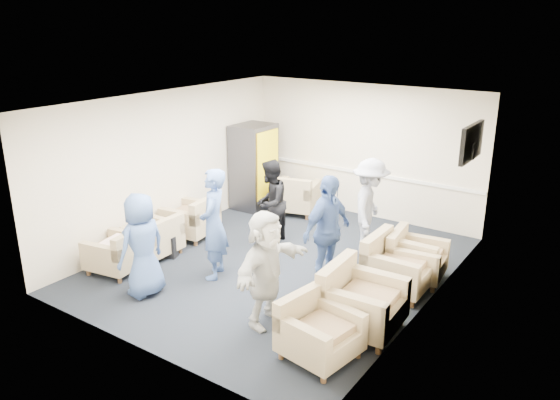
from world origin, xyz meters
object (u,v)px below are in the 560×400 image
Objects in this scene: armchair_corner at (295,197)px; person_back_right at (370,208)px; armchair_right_near at (317,333)px; person_front_left at (142,245)px; person_mid_left at (214,224)px; armchair_right_midfar at (395,268)px; armchair_right_midnear at (359,303)px; person_back_left at (270,203)px; armchair_right_far at (414,259)px; armchair_left_near at (119,254)px; vending_machine at (254,167)px; armchair_left_mid at (156,239)px; person_mid_right at (327,231)px; person_front_right at (266,268)px; armchair_left_far at (193,220)px.

person_back_right reaches higher than armchair_corner.
person_front_left reaches higher than armchair_right_near.
armchair_right_midfar is at bearing 88.82° from person_mid_left.
armchair_right_midfar is (-0.05, 1.30, -0.02)m from armchair_right_midnear.
person_back_right is (1.65, 0.59, 0.07)m from person_back_left.
armchair_right_far is 0.58× the size of person_back_left.
armchair_corner is 0.63× the size of person_back_right.
armchair_right_midfar is at bearing 107.17° from armchair_left_near.
armchair_right_midnear is at bearing 41.28° from person_back_left.
vending_machine is (-4.03, 1.86, 0.55)m from armchair_right_midfar.
person_back_right is (2.99, 2.91, 0.54)m from armchair_left_near.
vending_machine reaches higher than person_front_left.
armchair_corner is 1.77m from person_back_left.
armchair_right_midnear is at bearing 171.68° from armchair_right_far.
armchair_left_mid is 3.08m from person_mid_right.
person_back_left reaches higher than armchair_corner.
person_back_left reaches higher than person_front_left.
armchair_right_far is 3.17m from person_mid_left.
person_mid_left is 1.13× the size of person_back_left.
person_front_right is (1.95, 0.37, 0.01)m from person_front_left.
armchair_left_near is 4.04m from armchair_corner.
person_back_right is at bearing 102.95° from armchair_left_far.
person_front_left is at bearing 100.51° from armchair_right_near.
person_back_right is at bearing -15.75° from vending_machine.
armchair_right_near is at bearing 74.47° from armchair_left_mid.
armchair_right_far is 0.54× the size of person_back_right.
armchair_right_near is at bearing 55.21° from armchair_left_far.
armchair_left_far is 0.60× the size of person_front_left.
armchair_right_near is 0.59× the size of person_front_right.
armchair_right_near is 0.86× the size of armchair_corner.
armchair_right_midnear is 2.63m from person_mid_left.
armchair_right_midnear is 1.29m from person_front_right.
person_back_left is (-2.61, 1.69, 0.40)m from armchair_right_midnear.
armchair_left_mid is at bearing 106.27° from armchair_right_midfar.
armchair_corner is at bearing 165.27° from armchair_left_mid.
armchair_left_far is at bearing -150.50° from person_front_left.
person_mid_left is at bearing 160.41° from person_front_left.
armchair_right_far is at bearing -25.92° from person_front_right.
person_mid_right is (1.59, 0.75, -0.01)m from person_mid_left.
person_mid_right is (-0.94, -0.43, 0.51)m from armchair_right_midfar.
armchair_right_midnear is 4.58m from armchair_corner.
armchair_right_far is 0.52× the size of person_mid_left.
armchair_corner is at bearing 45.09° from armchair_right_near.
armchair_corner is (-3.02, 4.17, 0.03)m from armchair_right_near.
person_mid_left is at bearing 124.55° from person_mid_right.
armchair_left_near is 0.50× the size of vending_machine.
person_back_right is (-1.00, 0.45, 0.52)m from armchair_right_far.
person_front_right is (-1.09, -0.54, 0.41)m from armchair_right_midnear.
armchair_left_mid is at bearing -86.96° from vending_machine.
person_mid_left is 1.76m from person_mid_right.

